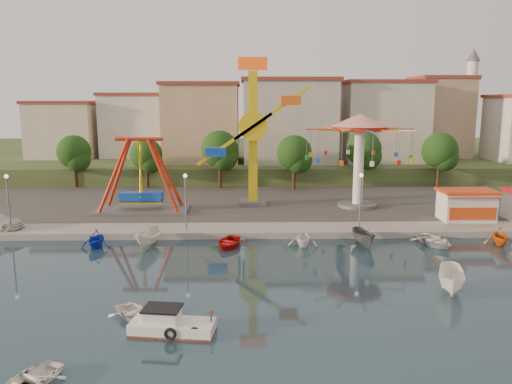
{
  "coord_description": "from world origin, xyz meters",
  "views": [
    {
      "loc": [
        -2.62,
        -31.66,
        12.35
      ],
      "look_at": [
        -1.57,
        14.0,
        4.0
      ],
      "focal_mm": 35.0,
      "sensor_mm": 36.0,
      "label": 1
    }
  ],
  "objects_px": {
    "rowboat_a": "(136,313)",
    "pirate_ship_ride": "(141,177)",
    "kamikaze_tower": "(257,137)",
    "wave_swinger": "(360,139)",
    "cabin_motorboat": "(170,326)",
    "skiff": "(452,280)"
  },
  "relations": [
    {
      "from": "rowboat_a",
      "to": "pirate_ship_ride",
      "type": "bearing_deg",
      "value": 56.64
    },
    {
      "from": "pirate_ship_ride",
      "to": "kamikaze_tower",
      "type": "height_order",
      "value": "kamikaze_tower"
    },
    {
      "from": "kamikaze_tower",
      "to": "wave_swinger",
      "type": "xyz_separation_m",
      "value": [
        11.3,
        -1.26,
        -0.18
      ]
    },
    {
      "from": "cabin_motorboat",
      "to": "rowboat_a",
      "type": "xyz_separation_m",
      "value": [
        -2.28,
        1.92,
        -0.08
      ]
    },
    {
      "from": "wave_swinger",
      "to": "cabin_motorboat",
      "type": "height_order",
      "value": "wave_swinger"
    },
    {
      "from": "wave_swinger",
      "to": "cabin_motorboat",
      "type": "xyz_separation_m",
      "value": [
        -16.71,
        -29.56,
        -7.77
      ]
    },
    {
      "from": "kamikaze_tower",
      "to": "wave_swinger",
      "type": "bearing_deg",
      "value": -6.38
    },
    {
      "from": "skiff",
      "to": "pirate_ship_ride",
      "type": "bearing_deg",
      "value": 158.31
    },
    {
      "from": "skiff",
      "to": "wave_swinger",
      "type": "bearing_deg",
      "value": 112.45
    },
    {
      "from": "kamikaze_tower",
      "to": "skiff",
      "type": "height_order",
      "value": "kamikaze_tower"
    },
    {
      "from": "wave_swinger",
      "to": "pirate_ship_ride",
      "type": "bearing_deg",
      "value": -175.73
    },
    {
      "from": "pirate_ship_ride",
      "to": "rowboat_a",
      "type": "xyz_separation_m",
      "value": [
        4.82,
        -25.87,
        -4.05
      ]
    },
    {
      "from": "rowboat_a",
      "to": "skiff",
      "type": "distance_m",
      "value": 20.15
    },
    {
      "from": "pirate_ship_ride",
      "to": "rowboat_a",
      "type": "bearing_deg",
      "value": -79.45
    },
    {
      "from": "kamikaze_tower",
      "to": "rowboat_a",
      "type": "xyz_separation_m",
      "value": [
        -7.69,
        -28.91,
        -8.04
      ]
    },
    {
      "from": "rowboat_a",
      "to": "kamikaze_tower",
      "type": "bearing_deg",
      "value": 31.19
    },
    {
      "from": "cabin_motorboat",
      "to": "rowboat_a",
      "type": "distance_m",
      "value": 2.98
    },
    {
      "from": "cabin_motorboat",
      "to": "skiff",
      "type": "relative_size",
      "value": 1.09
    },
    {
      "from": "pirate_ship_ride",
      "to": "cabin_motorboat",
      "type": "bearing_deg",
      "value": -75.67
    },
    {
      "from": "wave_swinger",
      "to": "skiff",
      "type": "relative_size",
      "value": 2.69
    },
    {
      "from": "cabin_motorboat",
      "to": "skiff",
      "type": "height_order",
      "value": "skiff"
    },
    {
      "from": "cabin_motorboat",
      "to": "pirate_ship_ride",
      "type": "bearing_deg",
      "value": 112.26
    }
  ]
}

